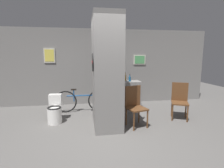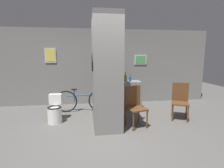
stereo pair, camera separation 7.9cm
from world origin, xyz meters
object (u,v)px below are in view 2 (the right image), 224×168
object	(u,v)px
chair_near_pillar	(135,105)
chair_by_doorway	(180,100)
bicycle	(83,100)
bottle_tall	(125,78)
toilet	(55,111)

from	to	relation	value
chair_near_pillar	chair_by_doorway	size ratio (longest dim) A/B	1.00
chair_by_doorway	bicycle	size ratio (longest dim) A/B	0.58
chair_near_pillar	bicycle	xyz separation A→B (m)	(-1.27, 1.28, -0.18)
chair_near_pillar	bottle_tall	xyz separation A→B (m)	(0.04, 1.25, 0.50)
toilet	bicycle	bearing A→B (deg)	48.21
chair_by_doorway	bicycle	bearing A→B (deg)	-175.38
toilet	chair_by_doorway	bearing A→B (deg)	-3.58
chair_near_pillar	chair_by_doorway	xyz separation A→B (m)	(1.34, 0.30, 0.00)
chair_near_pillar	bottle_tall	distance (m)	1.34
chair_by_doorway	bottle_tall	bearing A→B (deg)	169.30
toilet	chair_by_doorway	distance (m)	3.32
chair_by_doorway	chair_near_pillar	bearing A→B (deg)	-142.02
bottle_tall	chair_near_pillar	bearing A→B (deg)	-91.68
bicycle	bottle_tall	world-z (taller)	bottle_tall
toilet	chair_near_pillar	world-z (taller)	chair_near_pillar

